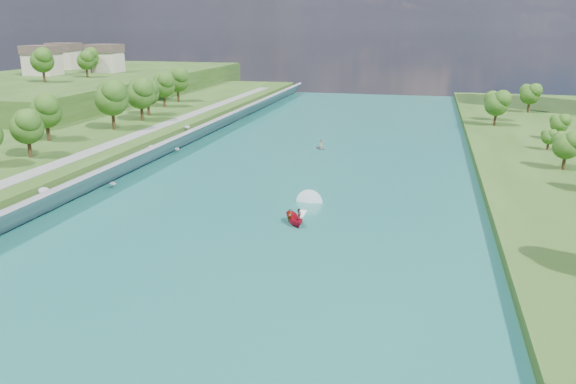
# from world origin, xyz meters

# --- Properties ---
(ground) EXTENTS (260.00, 260.00, 0.00)m
(ground) POSITION_xyz_m (0.00, 0.00, 0.00)
(ground) COLOR #2D5119
(ground) RESTS_ON ground
(river_water) EXTENTS (55.00, 240.00, 0.10)m
(river_water) POSITION_xyz_m (0.00, 20.00, 0.05)
(river_water) COLOR #1A6162
(river_water) RESTS_ON ground
(ridge_west) EXTENTS (60.00, 120.00, 9.00)m
(ridge_west) POSITION_xyz_m (-82.50, 95.00, 4.50)
(ridge_west) COLOR #2D5119
(ridge_west) RESTS_ON ground
(riprap_bank) EXTENTS (3.88, 236.00, 4.33)m
(riprap_bank) POSITION_xyz_m (-25.86, 19.19, 1.82)
(riprap_bank) COLOR slate
(riprap_bank) RESTS_ON ground
(riverside_path) EXTENTS (3.00, 200.00, 0.10)m
(riverside_path) POSITION_xyz_m (-32.50, 20.00, 3.55)
(riverside_path) COLOR gray
(riverside_path) RESTS_ON berm_west
(ridge_houses) EXTENTS (29.50, 29.50, 8.40)m
(ridge_houses) POSITION_xyz_m (-88.67, 100.00, 13.31)
(ridge_houses) COLOR beige
(ridge_houses) RESTS_ON ridge_west
(trees_ridge) EXTENTS (12.18, 41.86, 10.17)m
(trees_ridge) POSITION_xyz_m (-76.34, 84.74, 13.56)
(trees_ridge) COLOR #294A13
(trees_ridge) RESTS_ON ridge_west
(motorboat) EXTENTS (3.60, 18.71, 1.98)m
(motorboat) POSITION_xyz_m (4.72, 7.11, 0.69)
(motorboat) COLOR #B40E23
(motorboat) RESTS_ON river_water
(raft) EXTENTS (3.12, 3.30, 1.72)m
(raft) POSITION_xyz_m (-0.17, 47.93, 0.48)
(raft) COLOR #94959C
(raft) RESTS_ON river_water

